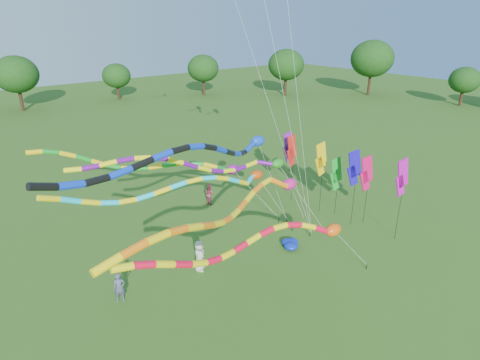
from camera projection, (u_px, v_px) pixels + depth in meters
ground at (336, 281)px, 21.55m from camera, size 160.00×160.00×0.00m
tree_ring at (281, 181)px, 20.10m from camera, size 117.46×113.53×9.69m
tube_kite_red at (269, 241)px, 17.64m from camera, size 13.68×1.46×6.15m
tube_kite_orange at (243, 204)px, 17.44m from camera, size 14.98×5.41×7.72m
tube_kite_purple at (210, 165)px, 20.95m from camera, size 14.11×3.87×7.74m
tube_kite_blue at (207, 153)px, 17.87m from camera, size 15.79×4.87×9.24m
tube_kite_cyan at (196, 185)px, 19.57m from camera, size 14.56×1.23×7.56m
tube_kite_green at (164, 165)px, 24.17m from camera, size 13.41×6.00×7.07m
banner_pole_green at (336, 174)px, 27.72m from camera, size 1.16×0.21×4.37m
banner_pole_orange at (321, 159)px, 27.75m from camera, size 1.16×0.17×5.32m
banner_pole_red at (292, 151)px, 29.54m from camera, size 1.16×0.20×5.32m
banner_pole_magenta_b at (366, 174)px, 26.27m from camera, size 1.15×0.36×4.93m
banner_pole_violet at (288, 147)px, 31.49m from camera, size 1.16×0.12×4.98m
banner_pole_blue_a at (354, 168)px, 25.87m from camera, size 1.14×0.40×5.40m
banner_pole_magenta_a at (402, 178)px, 24.00m from camera, size 1.16×0.25×5.53m
blue_nylon_heap at (293, 246)px, 24.47m from camera, size 0.99×1.55×0.50m
person_a at (199, 256)px, 22.20m from camera, size 1.04×1.04×1.82m
person_b at (119, 288)px, 19.77m from camera, size 0.70×0.61×1.61m
person_c at (210, 194)px, 30.28m from camera, size 0.64×0.80×1.60m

